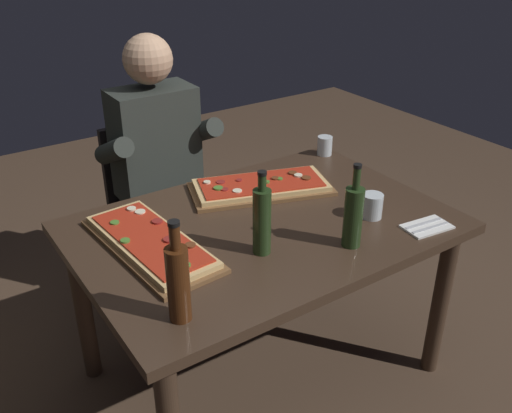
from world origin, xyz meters
The scene contains 12 objects.
ground_plane centered at (0.00, 0.00, 0.00)m, with size 6.40×6.40×0.00m, color #4C3828.
dining_table centered at (0.00, 0.00, 0.64)m, with size 1.40×0.96×0.74m.
pizza_rectangular_front centered at (0.15, 0.23, 0.76)m, with size 0.65×0.44×0.05m.
pizza_rectangular_left centered at (-0.43, 0.08, 0.76)m, with size 0.30×0.63×0.05m.
wine_bottle_dark centered at (-0.12, -0.16, 0.87)m, with size 0.06×0.06×0.31m.
oil_bottle_amber centered at (-0.52, -0.33, 0.87)m, with size 0.07×0.07×0.32m.
vinegar_bottle_green centered at (0.17, -0.30, 0.86)m, with size 0.07×0.07×0.31m.
tumbler_near_camera centered at (0.63, 0.39, 0.78)m, with size 0.07×0.07×0.09m.
tumbler_far_side centered at (0.38, -0.19, 0.78)m, with size 0.08×0.08×0.10m.
napkin_cutlery_set centered at (0.49, -0.37, 0.74)m, with size 0.19×0.13×0.01m.
diner_chair centered at (-0.08, 0.86, 0.49)m, with size 0.44×0.44×0.87m.
seated_diner centered at (-0.08, 0.74, 0.74)m, with size 0.53×0.41×1.33m.
Camera 1 is at (-1.08, -1.55, 1.81)m, focal length 39.94 mm.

